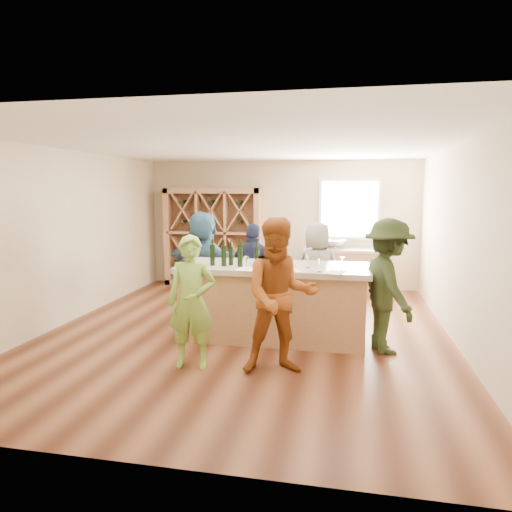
% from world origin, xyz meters
% --- Properties ---
extents(floor, '(6.00, 7.00, 0.10)m').
position_xyz_m(floor, '(0.00, 0.00, -0.05)').
color(floor, brown).
rests_on(floor, ground).
extents(ceiling, '(6.00, 7.00, 0.10)m').
position_xyz_m(ceiling, '(0.00, 0.00, 2.85)').
color(ceiling, white).
rests_on(ceiling, ground).
extents(wall_back, '(6.00, 0.10, 2.80)m').
position_xyz_m(wall_back, '(0.00, 3.55, 1.40)').
color(wall_back, '#C4AF8E').
rests_on(wall_back, ground).
extents(wall_front, '(6.00, 0.10, 2.80)m').
position_xyz_m(wall_front, '(0.00, -3.55, 1.40)').
color(wall_front, '#C4AF8E').
rests_on(wall_front, ground).
extents(wall_left, '(0.10, 7.00, 2.80)m').
position_xyz_m(wall_left, '(-3.05, 0.00, 1.40)').
color(wall_left, '#C4AF8E').
rests_on(wall_left, ground).
extents(wall_right, '(0.10, 7.00, 2.80)m').
position_xyz_m(wall_right, '(3.05, 0.00, 1.40)').
color(wall_right, '#C4AF8E').
rests_on(wall_right, ground).
extents(window_frame, '(1.30, 0.06, 1.30)m').
position_xyz_m(window_frame, '(1.50, 3.47, 1.75)').
color(window_frame, white).
rests_on(window_frame, wall_back).
extents(window_pane, '(1.18, 0.01, 1.18)m').
position_xyz_m(window_pane, '(1.50, 3.44, 1.75)').
color(window_pane, white).
rests_on(window_pane, wall_back).
extents(wine_rack, '(2.20, 0.45, 2.20)m').
position_xyz_m(wine_rack, '(-1.50, 3.27, 1.10)').
color(wine_rack, '#A97951').
rests_on(wine_rack, floor).
extents(back_counter_base, '(1.60, 0.58, 0.86)m').
position_xyz_m(back_counter_base, '(1.40, 3.20, 0.43)').
color(back_counter_base, '#A97951').
rests_on(back_counter_base, floor).
extents(back_counter_top, '(1.70, 0.62, 0.06)m').
position_xyz_m(back_counter_top, '(1.40, 3.20, 0.89)').
color(back_counter_top, '#AEA28E').
rests_on(back_counter_top, back_counter_base).
extents(sink, '(0.54, 0.54, 0.19)m').
position_xyz_m(sink, '(1.20, 3.20, 1.01)').
color(sink, silver).
rests_on(sink, back_counter_top).
extents(faucet, '(0.02, 0.02, 0.30)m').
position_xyz_m(faucet, '(1.20, 3.38, 1.07)').
color(faucet, silver).
rests_on(faucet, back_counter_top).
extents(tasting_counter_base, '(2.60, 1.00, 1.00)m').
position_xyz_m(tasting_counter_base, '(0.44, -0.17, 0.50)').
color(tasting_counter_base, '#A97951').
rests_on(tasting_counter_base, floor).
extents(tasting_counter_top, '(2.72, 1.12, 0.08)m').
position_xyz_m(tasting_counter_top, '(0.44, -0.17, 1.04)').
color(tasting_counter_top, '#AEA28E').
rests_on(tasting_counter_top, tasting_counter_base).
extents(wine_bottle_a, '(0.10, 0.10, 0.30)m').
position_xyz_m(wine_bottle_a, '(-0.42, -0.37, 1.23)').
color(wine_bottle_a, black).
rests_on(wine_bottle_a, tasting_counter_top).
extents(wine_bottle_b, '(0.09, 0.09, 0.29)m').
position_xyz_m(wine_bottle_b, '(-0.25, -0.39, 1.23)').
color(wine_bottle_b, black).
rests_on(wine_bottle_b, tasting_counter_top).
extents(wine_bottle_c, '(0.07, 0.07, 0.26)m').
position_xyz_m(wine_bottle_c, '(-0.17, -0.29, 1.21)').
color(wine_bottle_c, black).
rests_on(wine_bottle_c, tasting_counter_top).
extents(wine_bottle_d, '(0.09, 0.09, 0.31)m').
position_xyz_m(wine_bottle_d, '(-0.01, -0.39, 1.23)').
color(wine_bottle_d, black).
rests_on(wine_bottle_d, tasting_counter_top).
extents(wine_bottle_e, '(0.07, 0.07, 0.27)m').
position_xyz_m(wine_bottle_e, '(0.21, -0.29, 1.21)').
color(wine_bottle_e, black).
rests_on(wine_bottle_e, tasting_counter_top).
extents(wine_glass_a, '(0.07, 0.07, 0.19)m').
position_xyz_m(wine_glass_a, '(0.14, -0.65, 1.17)').
color(wine_glass_a, white).
rests_on(wine_glass_a, tasting_counter_top).
extents(wine_glass_b, '(0.08, 0.08, 0.16)m').
position_xyz_m(wine_glass_b, '(0.65, -0.58, 1.16)').
color(wine_glass_b, white).
rests_on(wine_glass_b, tasting_counter_top).
extents(wine_glass_c, '(0.08, 0.08, 0.17)m').
position_xyz_m(wine_glass_c, '(1.12, -0.62, 1.17)').
color(wine_glass_c, white).
rests_on(wine_glass_c, tasting_counter_top).
extents(wine_glass_d, '(0.09, 0.09, 0.19)m').
position_xyz_m(wine_glass_d, '(0.94, -0.32, 1.18)').
color(wine_glass_d, white).
rests_on(wine_glass_d, tasting_counter_top).
extents(wine_glass_e, '(0.08, 0.08, 0.17)m').
position_xyz_m(wine_glass_e, '(1.41, -0.40, 1.17)').
color(wine_glass_e, white).
rests_on(wine_glass_e, tasting_counter_top).
extents(tasting_menu_a, '(0.29, 0.36, 0.00)m').
position_xyz_m(tasting_menu_a, '(0.13, -0.58, 1.08)').
color(tasting_menu_a, white).
rests_on(tasting_menu_a, tasting_counter_top).
extents(tasting_menu_b, '(0.31, 0.36, 0.00)m').
position_xyz_m(tasting_menu_b, '(0.73, -0.58, 1.08)').
color(tasting_menu_b, white).
rests_on(tasting_menu_b, tasting_counter_top).
extents(tasting_menu_c, '(0.33, 0.39, 0.00)m').
position_xyz_m(tasting_menu_c, '(1.32, -0.60, 1.08)').
color(tasting_menu_c, white).
rests_on(tasting_menu_c, tasting_counter_top).
extents(person_near_left, '(0.63, 0.48, 1.62)m').
position_xyz_m(person_near_left, '(-0.36, -1.48, 0.81)').
color(person_near_left, '#8CC64C').
rests_on(person_near_left, floor).
extents(person_near_right, '(1.00, 0.72, 1.84)m').
position_xyz_m(person_near_right, '(0.71, -1.43, 0.92)').
color(person_near_right, '#994C19').
rests_on(person_near_right, floor).
extents(person_server, '(0.90, 1.27, 1.79)m').
position_xyz_m(person_server, '(2.01, -0.47, 0.90)').
color(person_server, '#263319').
rests_on(person_server, floor).
extents(person_far_mid, '(1.00, 0.61, 1.61)m').
position_xyz_m(person_far_mid, '(-0.04, 0.73, 0.80)').
color(person_far_mid, '#191E38').
rests_on(person_far_mid, floor).
extents(person_far_right, '(0.92, 0.73, 1.65)m').
position_xyz_m(person_far_right, '(0.99, 0.78, 0.82)').
color(person_far_right, slate).
rests_on(person_far_right, floor).
extents(person_far_left, '(1.77, 1.14, 1.80)m').
position_xyz_m(person_far_left, '(-0.97, 0.89, 0.90)').
color(person_far_left, '#335972').
rests_on(person_far_left, floor).
extents(wine_glass_f, '(0.07, 0.07, 0.18)m').
position_xyz_m(wine_glass_f, '(0.39, 0.03, 1.17)').
color(wine_glass_f, white).
rests_on(wine_glass_f, tasting_counter_top).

